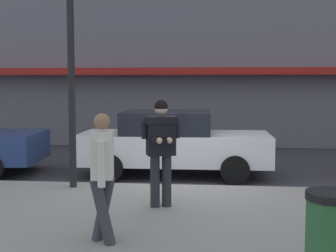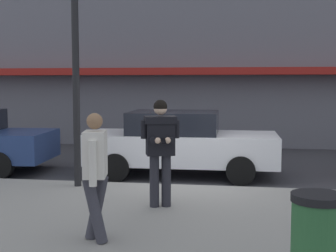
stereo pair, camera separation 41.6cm
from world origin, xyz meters
name	(u,v)px [view 2 (the right image)]	position (x,y,z in m)	size (l,w,h in m)	color
ground_plane	(188,189)	(0.00, 0.00, 0.00)	(80.00, 80.00, 0.00)	#333338
sidewalk	(234,231)	(1.00, -2.85, 0.07)	(32.00, 5.30, 0.14)	gray
curb_paint_line	(236,190)	(1.00, 0.05, 0.00)	(28.00, 0.12, 0.01)	silver
parked_sedan_mid	(180,143)	(-0.35, 1.41, 0.79)	(4.52, 1.97, 1.54)	silver
man_texting_on_phone	(160,141)	(-0.24, -1.96, 1.25)	(0.62, 0.64, 1.81)	#23232B
pedestrian_in_light_coat	(95,169)	(-0.80, -3.78, 1.11)	(0.38, 0.59, 1.70)	#33333D
street_lamp_post	(75,36)	(-2.16, -0.65, 3.14)	(0.36, 0.36, 4.88)	black
trash_bin	(317,241)	(1.85, -4.82, 0.63)	(0.55, 0.55, 0.98)	#2D6638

